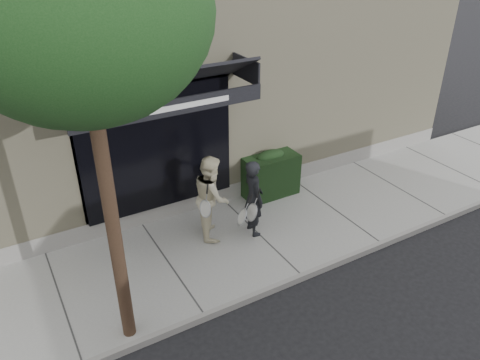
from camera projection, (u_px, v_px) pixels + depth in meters
ground at (258, 237)px, 9.88m from camera, size 80.00×80.00×0.00m
sidewalk at (258, 235)px, 9.85m from camera, size 20.00×3.00×0.12m
curb at (301, 277)px, 8.67m from camera, size 20.00×0.10×0.14m
building_facade at (160, 57)px, 12.32m from camera, size 14.30×8.04×5.64m
hedge at (270, 174)px, 10.99m from camera, size 1.30×0.70×1.14m
street_tree at (79, 13)px, 5.09m from camera, size 3.00×3.00×6.28m
pedestrian_front at (253, 198)px, 9.46m from camera, size 0.76×0.78×1.65m
pedestrian_back at (212, 197)px, 9.39m from camera, size 0.93×1.04×1.78m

